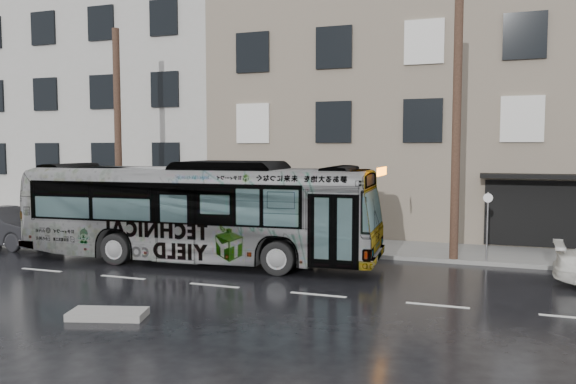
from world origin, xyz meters
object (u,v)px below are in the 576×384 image
object	(u,v)px
bus	(198,212)
dark_sedan	(4,227)
sign_post	(487,227)
utility_pole_front	(456,131)
utility_pole_rear	(118,135)

from	to	relation	value
bus	dark_sedan	size ratio (longest dim) A/B	2.64
sign_post	dark_sedan	distance (m)	19.06
utility_pole_front	utility_pole_rear	size ratio (longest dim) A/B	1.00
sign_post	bus	distance (m)	10.17
sign_post	dark_sedan	bearing A→B (deg)	-171.96
sign_post	bus	xyz separation A→B (m)	(-9.77, -2.77, 0.45)
utility_pole_front	sign_post	bearing A→B (deg)	0.00
utility_pole_front	sign_post	world-z (taller)	utility_pole_front
utility_pole_front	bus	world-z (taller)	utility_pole_front
utility_pole_front	utility_pole_rear	distance (m)	14.00
bus	dark_sedan	xyz separation A→B (m)	(-9.10, 0.10, -0.99)
bus	dark_sedan	distance (m)	9.15
utility_pole_rear	sign_post	bearing A→B (deg)	0.00
utility_pole_rear	dark_sedan	world-z (taller)	utility_pole_rear
utility_pole_rear	dark_sedan	distance (m)	6.01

